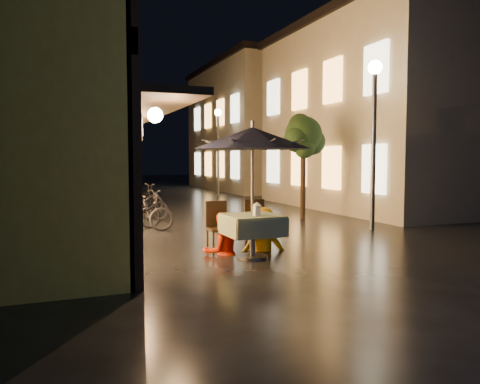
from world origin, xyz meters
name	(u,v)px	position (x,y,z in m)	size (l,w,h in m)	color
ground	(308,252)	(0.00, 0.00, 0.00)	(90.00, 90.00, 0.00)	black
east_building_near	(397,115)	(7.49, 6.50, 3.41)	(7.30, 9.30, 6.80)	#B2A790
east_building_far	(267,128)	(7.49, 18.00, 3.66)	(7.30, 10.30, 7.30)	#B2A790
street_tree	(304,137)	(2.41, 4.51, 2.42)	(1.43, 1.20, 3.15)	black
streetlamp_near	(374,113)	(3.00, 2.00, 2.92)	(0.36, 0.36, 4.23)	#59595E
streetlamp_far	(218,136)	(3.00, 14.00, 2.92)	(0.36, 0.36, 4.23)	#59595E
cafe_table	(252,225)	(-1.17, -0.03, 0.59)	(0.99, 0.99, 0.78)	#59595E
patio_umbrella	(252,138)	(-1.17, -0.03, 2.15)	(2.15, 2.15, 2.46)	#59595E
cafe_chair_left	(218,224)	(-1.57, 0.70, 0.54)	(0.42, 0.42, 0.97)	black
cafe_chair_right	(256,222)	(-0.77, 0.70, 0.54)	(0.42, 0.42, 0.97)	black
table_lantern	(257,208)	(-1.17, -0.24, 0.92)	(0.16, 0.16, 0.25)	white
person_orange	(221,213)	(-1.56, 0.55, 0.76)	(0.74, 0.57, 1.51)	red
person_yellow	(263,208)	(-0.70, 0.55, 0.82)	(1.06, 0.61, 1.64)	orange
bicycle_0	(137,213)	(-2.62, 3.72, 0.46)	(0.61, 1.76, 0.93)	black
bicycle_1	(132,212)	(-2.68, 4.17, 0.45)	(0.42, 1.49, 0.90)	black
bicycle_2	(141,207)	(-2.25, 5.39, 0.45)	(0.60, 1.71, 0.90)	black
bicycle_3	(117,202)	(-2.76, 6.63, 0.50)	(0.47, 1.65, 0.99)	black
bicycle_4	(135,200)	(-2.16, 7.00, 0.50)	(0.67, 1.92, 1.01)	black
bicycle_5	(121,200)	(-2.45, 7.99, 0.44)	(0.42, 1.48, 0.89)	black
bicycle_6	(117,196)	(-2.48, 8.93, 0.50)	(0.66, 1.89, 0.99)	black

